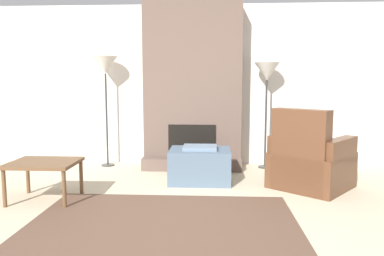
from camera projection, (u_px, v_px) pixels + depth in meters
ground_plane at (172, 249)px, 3.05m from camera, size 24.00×24.00×0.00m
wall_back at (193, 85)px, 6.18m from camera, size 7.34×0.06×2.60m
fireplace at (193, 89)px, 5.95m from camera, size 1.53×0.65×2.60m
ottoman at (200, 165)px, 5.10m from camera, size 0.82×0.63×0.50m
armchair at (309, 164)px, 4.76m from camera, size 1.21×1.21×1.03m
side_table at (44, 166)px, 4.27m from camera, size 0.75×0.60×0.46m
floor_lamp_left at (105, 68)px, 5.92m from camera, size 0.39×0.39×1.76m
floor_lamp_right at (267, 75)px, 5.79m from camera, size 0.39×0.39×1.66m
area_rug at (163, 223)px, 3.59m from camera, size 2.59×1.76×0.01m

